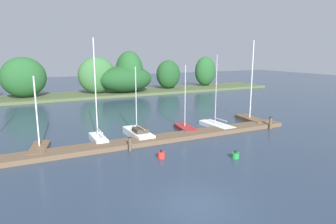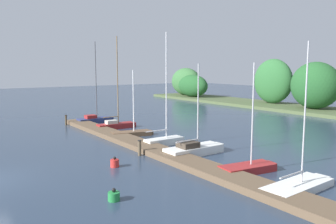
{
  "view_description": "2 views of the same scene",
  "coord_description": "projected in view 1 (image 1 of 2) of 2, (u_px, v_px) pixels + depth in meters",
  "views": [
    {
      "loc": [
        -6.92,
        -10.78,
        7.02
      ],
      "look_at": [
        4.7,
        12.37,
        1.82
      ],
      "focal_mm": 32.14,
      "sensor_mm": 36.0,
      "label": 1
    },
    {
      "loc": [
        18.43,
        -1.79,
        5.62
      ],
      "look_at": [
        -2.78,
        13.13,
        2.21
      ],
      "focal_mm": 36.63,
      "sensor_mm": 36.0,
      "label": 2
    }
  ],
  "objects": [
    {
      "name": "mooring_piling_1",
      "position": [
        130.0,
        144.0,
        21.63
      ],
      "size": [
        0.25,
        0.25,
        1.0
      ],
      "color": "brown",
      "rests_on": "ground"
    },
    {
      "name": "far_shore",
      "position": [
        56.0,
        81.0,
        45.8
      ],
      "size": [
        74.59,
        8.05,
        7.17
      ],
      "color": "#4C5B38",
      "rests_on": "ground"
    },
    {
      "name": "ground",
      "position": [
        197.0,
        207.0,
        13.88
      ],
      "size": [
        160.0,
        160.0,
        0.0
      ],
      "primitive_type": "plane",
      "color": "#28384C"
    },
    {
      "name": "sailboat_6",
      "position": [
        216.0,
        125.0,
        28.44
      ],
      "size": [
        1.57,
        4.27,
        6.76
      ],
      "rotation": [
        0.0,
        0.0,
        1.62
      ],
      "color": "white",
      "rests_on": "ground"
    },
    {
      "name": "sailboat_7",
      "position": [
        250.0,
        118.0,
        30.81
      ],
      "size": [
        1.8,
        4.42,
        8.15
      ],
      "rotation": [
        0.0,
        0.0,
        1.45
      ],
      "color": "brown",
      "rests_on": "ground"
    },
    {
      "name": "sailboat_5",
      "position": [
        185.0,
        128.0,
        27.23
      ],
      "size": [
        1.65,
        3.42,
        5.86
      ],
      "rotation": [
        0.0,
        0.0,
        1.42
      ],
      "color": "maroon",
      "rests_on": "ground"
    },
    {
      "name": "dock_pier",
      "position": [
        125.0,
        144.0,
        22.78
      ],
      "size": [
        30.68,
        1.8,
        0.35
      ],
      "color": "brown",
      "rests_on": "ground"
    },
    {
      "name": "mooring_piling_2",
      "position": [
        271.0,
        123.0,
        27.81
      ],
      "size": [
        0.32,
        0.32,
        1.11
      ],
      "color": "brown",
      "rests_on": "ground"
    },
    {
      "name": "sailboat_2",
      "position": [
        39.0,
        147.0,
        21.56
      ],
      "size": [
        1.8,
        3.54,
        5.38
      ],
      "rotation": [
        0.0,
        0.0,
        1.35
      ],
      "color": "brown",
      "rests_on": "ground"
    },
    {
      "name": "channel_buoy_1",
      "position": [
        235.0,
        155.0,
        20.16
      ],
      "size": [
        0.51,
        0.51,
        0.55
      ],
      "color": "#23843D",
      "rests_on": "ground"
    },
    {
      "name": "channel_buoy_0",
      "position": [
        161.0,
        155.0,
        20.16
      ],
      "size": [
        0.49,
        0.49,
        0.6
      ],
      "color": "red",
      "rests_on": "ground"
    },
    {
      "name": "sailboat_4",
      "position": [
        138.0,
        133.0,
        25.19
      ],
      "size": [
        1.39,
        4.35,
        5.84
      ],
      "rotation": [
        0.0,
        0.0,
        1.58
      ],
      "color": "white",
      "rests_on": "ground"
    },
    {
      "name": "sailboat_3",
      "position": [
        98.0,
        137.0,
        23.67
      ],
      "size": [
        0.95,
        3.18,
        8.06
      ],
      "rotation": [
        0.0,
        0.0,
        1.56
      ],
      "color": "white",
      "rests_on": "ground"
    }
  ]
}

